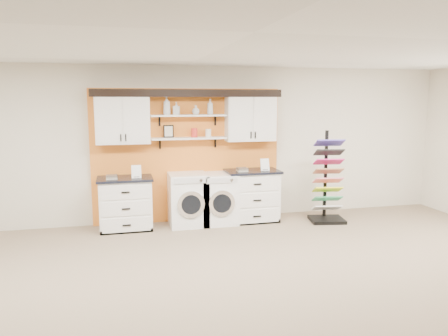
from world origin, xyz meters
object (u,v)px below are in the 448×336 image
object	(u,v)px
dryer	(218,198)
sample_rack	(327,193)
base_cabinet_right	(252,195)
base_cabinet_left	(126,203)
washer	(188,199)

from	to	relation	value
dryer	sample_rack	size ratio (longest dim) A/B	0.55
base_cabinet_right	dryer	distance (m)	0.65
base_cabinet_left	dryer	world-z (taller)	dryer
dryer	sample_rack	xyz separation A→B (m)	(1.97, -0.35, 0.07)
dryer	sample_rack	distance (m)	2.00
base_cabinet_right	dryer	bearing A→B (deg)	-179.70
washer	dryer	xyz separation A→B (m)	(0.54, 0.00, -0.01)
base_cabinet_left	dryer	bearing A→B (deg)	-0.12
washer	base_cabinet_right	bearing A→B (deg)	0.16
washer	dryer	world-z (taller)	washer
base_cabinet_right	washer	distance (m)	1.19
base_cabinet_right	base_cabinet_left	bearing A→B (deg)	180.00
washer	sample_rack	distance (m)	2.53
base_cabinet_right	sample_rack	size ratio (longest dim) A/B	0.58
base_cabinet_right	washer	xyz separation A→B (m)	(-1.18, -0.00, -0.01)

